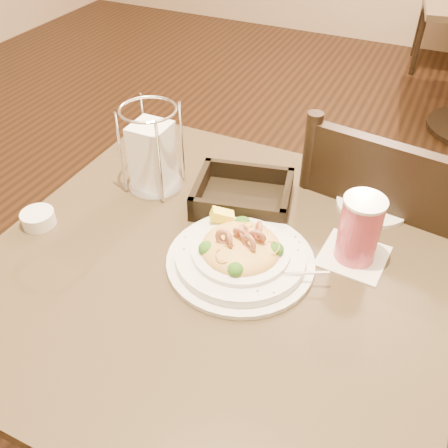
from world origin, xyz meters
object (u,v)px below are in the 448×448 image
at_px(dining_chair_near, 378,257).
at_px(pasta_bowl, 241,253).
at_px(drink_glass, 359,230).
at_px(butter_ramekin, 38,218).
at_px(bread_basket, 243,197).
at_px(main_table, 220,335).
at_px(side_plate, 373,205).
at_px(napkin_caddy, 153,154).

distance_m(dining_chair_near, pasta_bowl, 0.55).
distance_m(drink_glass, butter_ramekin, 0.67).
bearing_deg(bread_basket, main_table, -79.97).
height_order(drink_glass, side_plate, drink_glass).
height_order(napkin_caddy, butter_ramekin, napkin_caddy).
distance_m(napkin_caddy, side_plate, 0.51).
xyz_separation_m(main_table, bread_basket, (-0.03, 0.19, 0.26)).
relative_size(dining_chair_near, drink_glass, 6.56).
relative_size(dining_chair_near, napkin_caddy, 4.56).
xyz_separation_m(napkin_caddy, side_plate, (0.48, 0.14, -0.08)).
bearing_deg(dining_chair_near, main_table, 65.47).
bearing_deg(side_plate, dining_chair_near, 72.98).
relative_size(main_table, napkin_caddy, 4.42).
bearing_deg(drink_glass, pasta_bowl, -150.32).
bearing_deg(main_table, side_plate, 52.51).
xyz_separation_m(main_table, dining_chair_near, (0.27, 0.43, -0.01)).
xyz_separation_m(pasta_bowl, bread_basket, (-0.07, 0.18, -0.01)).
xyz_separation_m(side_plate, butter_ramekin, (-0.63, -0.37, 0.01)).
distance_m(main_table, napkin_caddy, 0.44).
height_order(main_table, drink_glass, drink_glass).
distance_m(pasta_bowl, drink_glass, 0.23).
bearing_deg(side_plate, drink_glass, -89.45).
xyz_separation_m(dining_chair_near, drink_glass, (-0.04, -0.30, 0.31)).
bearing_deg(napkin_caddy, pasta_bowl, -28.13).
height_order(dining_chair_near, drink_glass, dining_chair_near).
height_order(pasta_bowl, side_plate, pasta_bowl).
xyz_separation_m(dining_chair_near, butter_ramekin, (-0.67, -0.49, 0.26)).
bearing_deg(side_plate, bread_basket, -156.30).
xyz_separation_m(bread_basket, side_plate, (0.27, 0.12, -0.02)).
xyz_separation_m(dining_chair_near, bread_basket, (-0.30, -0.24, 0.27)).
height_order(bread_basket, napkin_caddy, napkin_caddy).
xyz_separation_m(dining_chair_near, side_plate, (-0.04, -0.12, 0.25)).
height_order(dining_chair_near, napkin_caddy, napkin_caddy).
distance_m(bread_basket, butter_ramekin, 0.44).
bearing_deg(main_table, dining_chair_near, 57.52).
relative_size(drink_glass, butter_ramekin, 2.00).
bearing_deg(drink_glass, main_table, -152.08).
height_order(drink_glass, napkin_caddy, napkin_caddy).
relative_size(dining_chair_near, pasta_bowl, 2.91).
bearing_deg(pasta_bowl, butter_ramekin, -170.28).
height_order(drink_glass, butter_ramekin, drink_glass).
distance_m(bread_basket, side_plate, 0.29).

